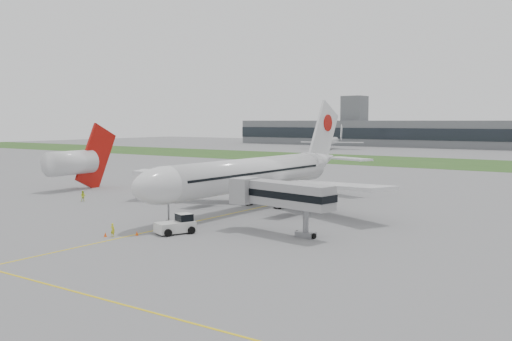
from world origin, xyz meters
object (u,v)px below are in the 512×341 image
Objects in this scene: airliner at (256,173)px; jet_bridge at (279,194)px; pushback_tug at (178,224)px; neighbor_aircraft at (74,162)px; ground_crew_near at (113,230)px.

jet_bridge is at bearing -46.96° from airliner.
neighbor_aircraft is (-47.43, 21.08, 4.53)m from pushback_tug.
airliner is 3.09× the size of neighbor_aircraft.
jet_bridge reaches higher than pushback_tug.
neighbor_aircraft is (-43.81, -1.00, -0.03)m from airliner.
pushback_tug is 0.30× the size of neighbor_aircraft.
ground_crew_near is at bearing -36.95° from neighbor_aircraft.
pushback_tug is 13.16m from jet_bridge.
jet_bridge is at bearing 55.95° from pushback_tug.
jet_bridge is (10.50, 6.96, 3.79)m from pushback_tug.
ground_crew_near is at bearing -129.81° from jet_bridge.
jet_bridge is 20.59m from ground_crew_near.
pushback_tug is 3.23× the size of ground_crew_near.
pushback_tug is at bearing -28.37° from neighbor_aircraft.
airliner is 22.83m from pushback_tug.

